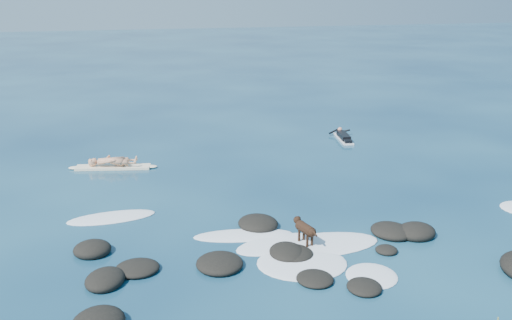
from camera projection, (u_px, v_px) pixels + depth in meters
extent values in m
plane|color=#0A2642|center=(340.00, 224.00, 16.68)|extent=(160.00, 160.00, 0.00)
ellipsoid|color=black|center=(391.00, 231.00, 15.97)|extent=(1.46, 1.53, 0.40)
ellipsoid|color=black|center=(287.00, 252.00, 14.74)|extent=(1.01, 1.17, 0.35)
ellipsoid|color=black|center=(315.00, 279.00, 13.46)|extent=(1.15, 1.17, 0.24)
ellipsoid|color=black|center=(386.00, 250.00, 14.93)|extent=(0.76, 0.76, 0.22)
ellipsoid|color=black|center=(293.00, 253.00, 14.72)|extent=(1.32, 1.34, 0.26)
ellipsoid|color=black|center=(92.00, 249.00, 14.85)|extent=(1.17, 1.16, 0.42)
ellipsoid|color=black|center=(364.00, 287.00, 13.08)|extent=(0.97, 1.02, 0.25)
ellipsoid|color=black|center=(137.00, 268.00, 13.94)|extent=(1.11, 1.02, 0.28)
ellipsoid|color=black|center=(220.00, 263.00, 14.14)|extent=(1.36, 1.42, 0.35)
ellipsoid|color=black|center=(416.00, 232.00, 15.89)|extent=(1.42, 1.35, 0.46)
ellipsoid|color=black|center=(258.00, 224.00, 16.47)|extent=(1.53, 1.57, 0.42)
ellipsoid|color=black|center=(94.00, 249.00, 14.90)|extent=(0.93, 1.06, 0.33)
ellipsoid|color=black|center=(105.00, 280.00, 13.34)|extent=(1.24, 1.37, 0.39)
ellipsoid|color=white|center=(243.00, 235.00, 15.91)|extent=(2.90, 1.29, 0.12)
ellipsoid|color=white|center=(302.00, 263.00, 14.33)|extent=(2.62, 2.34, 0.12)
ellipsoid|color=white|center=(372.00, 276.00, 13.69)|extent=(1.63, 1.68, 0.12)
ellipsoid|color=white|center=(287.00, 243.00, 15.46)|extent=(1.75, 2.53, 0.12)
ellipsoid|color=white|center=(317.00, 245.00, 15.32)|extent=(3.50, 1.50, 0.12)
ellipsoid|color=white|center=(112.00, 218.00, 17.13)|extent=(2.70, 1.20, 0.12)
ellipsoid|color=white|center=(277.00, 244.00, 15.37)|extent=(2.58, 1.59, 0.12)
ellipsoid|color=white|center=(304.00, 244.00, 15.41)|extent=(1.10, 0.90, 0.12)
cube|color=#FFF1CB|center=(113.00, 167.00, 21.75)|extent=(2.86, 1.13, 0.09)
ellipsoid|color=#FFF1CB|center=(150.00, 167.00, 21.83)|extent=(0.61, 0.43, 0.10)
ellipsoid|color=#FFF1CB|center=(76.00, 168.00, 21.68)|extent=(0.61, 0.43, 0.10)
imported|color=tan|center=(111.00, 143.00, 21.47)|extent=(0.56, 0.74, 1.82)
cube|color=white|center=(343.00, 139.00, 25.81)|extent=(0.79, 2.10, 0.07)
ellipsoid|color=white|center=(338.00, 133.00, 26.78)|extent=(0.32, 0.48, 0.08)
cube|color=black|center=(344.00, 136.00, 25.77)|extent=(0.57, 1.30, 0.20)
sphere|color=tan|center=(340.00, 129.00, 26.42)|extent=(0.25, 0.25, 0.21)
cylinder|color=black|center=(334.00, 131.00, 26.57)|extent=(0.52, 0.20, 0.23)
cylinder|color=black|center=(345.00, 131.00, 26.61)|extent=(0.48, 0.35, 0.23)
cube|color=black|center=(347.00, 141.00, 25.11)|extent=(0.40, 0.56, 0.13)
cylinder|color=black|center=(306.00, 229.00, 15.18)|extent=(0.41, 0.62, 0.28)
sphere|color=black|center=(300.00, 225.00, 15.40)|extent=(0.35, 0.35, 0.29)
sphere|color=black|center=(311.00, 232.00, 14.97)|extent=(0.32, 0.32, 0.26)
sphere|color=black|center=(297.00, 220.00, 15.51)|extent=(0.25, 0.25, 0.21)
cone|color=black|center=(295.00, 219.00, 15.61)|extent=(0.14, 0.15, 0.11)
cone|color=black|center=(296.00, 218.00, 15.45)|extent=(0.11, 0.09, 0.10)
cone|color=black|center=(299.00, 217.00, 15.50)|extent=(0.11, 0.09, 0.10)
cylinder|color=black|center=(299.00, 237.00, 15.40)|extent=(0.08, 0.08, 0.37)
cylinder|color=black|center=(304.00, 236.00, 15.47)|extent=(0.08, 0.08, 0.37)
cylinder|color=black|center=(307.00, 242.00, 15.07)|extent=(0.08, 0.08, 0.37)
cylinder|color=black|center=(312.00, 241.00, 15.14)|extent=(0.08, 0.08, 0.37)
cylinder|color=black|center=(314.00, 232.00, 14.84)|extent=(0.11, 0.27, 0.16)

